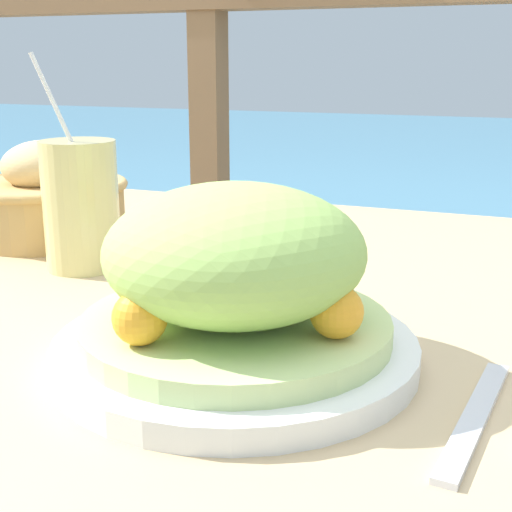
{
  "coord_description": "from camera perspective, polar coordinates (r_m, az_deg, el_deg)",
  "views": [
    {
      "loc": [
        0.27,
        -0.66,
        0.95
      ],
      "look_at": [
        0.03,
        -0.07,
        0.77
      ],
      "focal_mm": 50.0,
      "sensor_mm": 36.0,
      "label": 1
    }
  ],
  "objects": [
    {
      "name": "bread_basket",
      "position": [
        1.0,
        -16.37,
        4.39
      ],
      "size": [
        0.22,
        0.22,
        0.13
      ],
      "color": "tan",
      "rests_on": "patio_table"
    },
    {
      "name": "patio_table",
      "position": [
        0.78,
        -0.39,
        -9.39
      ],
      "size": [
        0.97,
        0.96,
        0.71
      ],
      "color": "tan",
      "rests_on": "ground_plane"
    },
    {
      "name": "railing_fence",
      "position": [
        1.55,
        11.9,
        9.96
      ],
      "size": [
        2.8,
        0.08,
        1.14
      ],
      "color": "brown",
      "rests_on": "ground_plane"
    },
    {
      "name": "drink_glass",
      "position": [
        0.84,
        -13.83,
        3.98
      ],
      "size": [
        0.09,
        0.09,
        0.24
      ],
      "color": "#DBCC7F",
      "rests_on": "patio_table"
    },
    {
      "name": "fork",
      "position": [
        0.51,
        17.13,
        -12.19
      ],
      "size": [
        0.03,
        0.18,
        0.0
      ],
      "color": "silver",
      "rests_on": "patio_table"
    },
    {
      "name": "sea_backdrop",
      "position": [
        4.08,
        17.78,
        4.9
      ],
      "size": [
        12.0,
        4.0,
        0.5
      ],
      "color": "teal",
      "rests_on": "ground_plane"
    },
    {
      "name": "salad_plate",
      "position": [
        0.56,
        -1.71,
        -2.53
      ],
      "size": [
        0.29,
        0.29,
        0.14
      ],
      "color": "white",
      "rests_on": "patio_table"
    }
  ]
}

